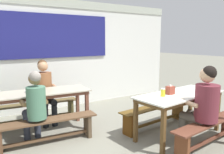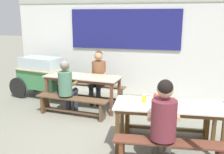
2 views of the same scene
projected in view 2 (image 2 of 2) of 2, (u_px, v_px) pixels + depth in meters
ground_plane at (110, 135)px, 4.67m from camera, size 40.00×40.00×0.00m
backdrop_wall at (134, 44)px, 6.82m from camera, size 6.66×0.23×2.65m
dining_table_far at (83, 79)px, 5.92m from camera, size 1.82×0.82×0.77m
dining_table_near at (169, 109)px, 4.04m from camera, size 1.76×0.83×0.77m
bench_far_back at (93, 90)px, 6.52m from camera, size 1.74×0.43×0.42m
bench_far_front at (72, 103)px, 5.51m from camera, size 1.66×0.44×0.42m
bench_near_back at (166, 120)px, 4.66m from camera, size 1.67×0.41×0.42m
bench_near_front at (169, 150)px, 3.61m from camera, size 1.60×0.38×0.42m
food_cart at (40, 74)px, 6.74m from camera, size 1.68×0.97×1.07m
person_left_back_turned at (67, 85)px, 5.54m from camera, size 0.41×0.54×1.22m
person_near_front at (164, 118)px, 3.57m from camera, size 0.48×0.59×1.31m
person_center_facing at (98, 74)px, 6.29m from camera, size 0.45×0.58×1.30m
tissue_box at (158, 98)px, 4.11m from camera, size 0.13×0.10×0.16m
condiment_jar at (144, 98)px, 4.12m from camera, size 0.07×0.07×0.13m
soup_bowl at (76, 75)px, 5.95m from camera, size 0.17×0.17×0.04m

